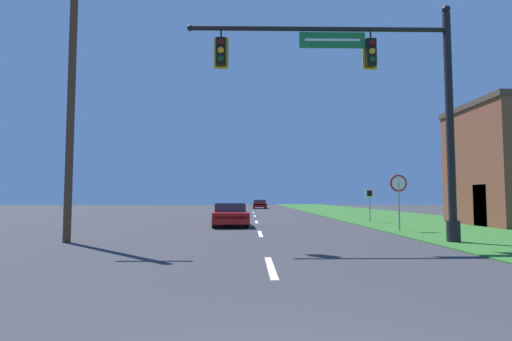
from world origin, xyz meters
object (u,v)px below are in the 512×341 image
object	(u,v)px
signal_mast	(386,96)
car_ahead	(230,215)
far_car	(260,204)
utility_pole_near	(71,96)
stop_sign	(399,190)
route_sign_post	(370,197)

from	to	relation	value
signal_mast	car_ahead	world-z (taller)	signal_mast
signal_mast	car_ahead	bearing A→B (deg)	125.23
far_car	utility_pole_near	world-z (taller)	utility_pole_near
signal_mast	stop_sign	distance (m)	5.77
stop_sign	route_sign_post	bearing A→B (deg)	84.67
car_ahead	far_car	size ratio (longest dim) A/B	1.00
car_ahead	route_sign_post	distance (m)	8.74
far_car	utility_pole_near	xyz separation A→B (m)	(-7.67, -41.36, 4.42)
utility_pole_near	route_sign_post	bearing A→B (deg)	37.25
route_sign_post	car_ahead	bearing A→B (deg)	-163.10
car_ahead	route_sign_post	world-z (taller)	route_sign_post
route_sign_post	utility_pole_near	bearing A→B (deg)	-142.75
far_car	route_sign_post	xyz separation A→B (m)	(5.81, -31.11, 0.92)
stop_sign	utility_pole_near	xyz separation A→B (m)	(-12.90, -4.02, 3.16)
car_ahead	far_car	xyz separation A→B (m)	(2.51, 33.64, 0.00)
signal_mast	far_car	bearing A→B (deg)	94.40
car_ahead	utility_pole_near	bearing A→B (deg)	-123.75
signal_mast	car_ahead	distance (m)	10.85
stop_sign	route_sign_post	size ratio (longest dim) A/B	1.23
car_ahead	utility_pole_near	xyz separation A→B (m)	(-5.16, -7.72, 4.42)
stop_sign	utility_pole_near	bearing A→B (deg)	-162.67
utility_pole_near	car_ahead	bearing A→B (deg)	56.25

